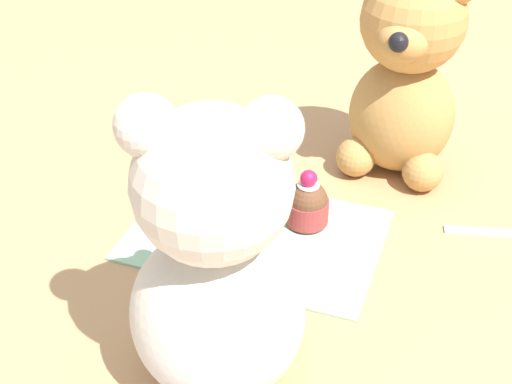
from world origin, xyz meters
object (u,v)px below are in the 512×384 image
object	(u,v)px
teddy_bear_tan	(406,74)
cupcake_near_cream_bear	(231,226)
cupcake_near_tan_bear	(307,203)
teaspoon	(493,231)
teddy_bear_cream	(216,268)

from	to	relation	value
teddy_bear_tan	cupcake_near_cream_bear	bearing A→B (deg)	-115.92
cupcake_near_tan_bear	teaspoon	size ratio (longest dim) A/B	0.62
teddy_bear_tan	teaspoon	world-z (taller)	teddy_bear_tan
teddy_bear_cream	cupcake_near_tan_bear	xyz separation A→B (m)	(-0.01, -0.23, -0.09)
cupcake_near_tan_bear	teddy_bear_cream	bearing A→B (deg)	88.30
cupcake_near_tan_bear	teaspoon	world-z (taller)	cupcake_near_tan_bear
teddy_bear_cream	teaspoon	world-z (taller)	teddy_bear_cream
cupcake_near_tan_bear	teaspoon	xyz separation A→B (m)	(-0.19, -0.05, -0.03)
cupcake_near_cream_bear	teaspoon	size ratio (longest dim) A/B	0.77
teddy_bear_cream	teddy_bear_tan	bearing A→B (deg)	-118.71
teddy_bear_cream	cupcake_near_tan_bear	bearing A→B (deg)	-109.41
cupcake_near_cream_bear	teaspoon	bearing A→B (deg)	-153.05
teddy_bear_cream	teddy_bear_tan	xyz separation A→B (m)	(-0.07, -0.37, 0.00)
teddy_bear_cream	teaspoon	xyz separation A→B (m)	(-0.20, -0.28, -0.12)
teddy_bear_cream	cupcake_near_tan_bear	size ratio (longest dim) A/B	4.16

